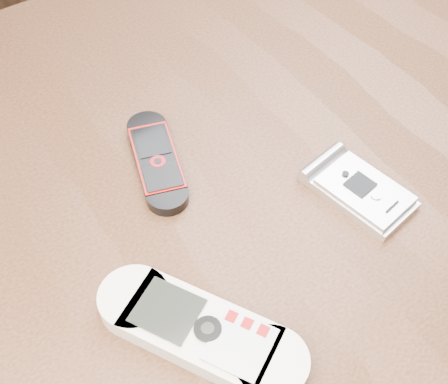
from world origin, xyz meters
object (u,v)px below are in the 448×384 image
(table, at_px, (220,262))
(nokia_black_red, at_px, (157,160))
(nokia_white, at_px, (200,331))
(motorola_razr, at_px, (362,191))

(table, relative_size, nokia_black_red, 9.18)
(nokia_white, distance_m, nokia_black_red, 0.19)
(table, xyz_separation_m, motorola_razr, (0.11, -0.07, 0.11))
(nokia_black_red, bearing_deg, table, -52.76)
(table, height_order, motorola_razr, motorola_razr)
(motorola_razr, bearing_deg, nokia_white, -179.73)
(nokia_black_red, height_order, motorola_razr, motorola_razr)
(nokia_white, relative_size, nokia_black_red, 1.37)
(nokia_white, xyz_separation_m, motorola_razr, (0.20, 0.04, -0.00))
(nokia_white, relative_size, motorola_razr, 1.68)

